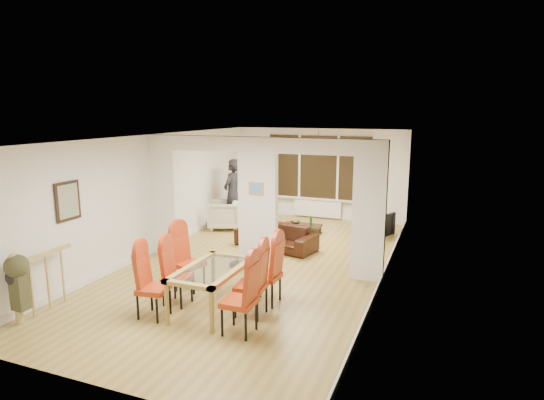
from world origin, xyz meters
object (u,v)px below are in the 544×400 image
Objects in this scene: dining_chair_lb at (177,274)px; dining_chair_lc at (189,260)px; dining_table at (212,289)px; dining_chair_rb at (251,281)px; armchair at (224,215)px; person at (233,193)px; television at (380,225)px; dining_chair_rc at (266,271)px; dining_chair_la at (153,284)px; dining_chair_ra at (239,296)px; bottle at (311,221)px; coffee_table at (302,229)px; sofa at (276,236)px; bowl at (295,222)px.

dining_chair_lb is 0.93× the size of dining_chair_lc.
dining_chair_lc is at bearing 142.58° from dining_table.
armchair is at bearing 116.55° from dining_chair_rb.
armchair is 0.62m from person.
dining_table is at bearing -174.59° from television.
dining_chair_lb is at bearing -179.10° from dining_table.
dining_chair_rc reaches higher than television.
dining_table is 1.37× the size of dining_chair_rc.
dining_chair_rb is at bearing 13.55° from dining_chair_la.
armchair is (-2.81, 4.53, -0.17)m from dining_chair_rb.
dining_chair_lb is 0.92× the size of dining_chair_ra.
dining_chair_la is 4.14× the size of bottle.
dining_chair_lb is 0.92× the size of dining_chair_rc.
coffee_table is at bearing 102.26° from dining_chair_rc.
dining_chair_lc is 4.26× the size of bottle.
dining_chair_rb is at bearing -81.45° from coffee_table.
coffee_table is at bearing 77.82° from armchair.
dining_chair_rb reaches higher than dining_chair_ra.
dining_chair_rc is 4.93m from armchair.
sofa reaches higher than bottle.
armchair is at bearing 102.13° from dining_chair_lb.
dining_chair_ra is 4.10m from sofa.
television is at bearing 8.36° from bowl.
dining_chair_rb is at bearing 10.98° from armchair.
dining_chair_lb is 0.54× the size of sofa.
dining_chair_lc is 0.59× the size of person.
dining_chair_la is at bearing -161.63° from dining_chair_rb.
dining_chair_lc is at bearing 96.56° from dining_chair_lb.
dining_chair_lb reaches higher than television.
dining_chair_la is 0.58× the size of person.
dining_chair_lb is at bearing -154.60° from dining_chair_rc.
dining_chair_lb is at bearing 72.09° from dining_chair_la.
dining_chair_ra is at bearing -87.50° from dining_chair_rb.
bowl is (0.48, 4.38, -0.29)m from dining_chair_lc.
dining_chair_rc is at bearing -77.58° from bowl.
bottle is at bearing 92.03° from dining_chair_lc.
television reaches higher than coffee_table.
dining_chair_lc reaches higher than bottle.
dining_chair_rb is (1.28, 0.06, 0.05)m from dining_chair_lb.
dining_chair_rb is 1.14× the size of coffee_table.
dining_table is 4.86m from bottle.
dining_chair_lc is 0.99× the size of dining_chair_rc.
dining_chair_ra reaches higher than coffee_table.
sofa is at bearing -106.23° from bottle.
dining_chair_lb is at bearing -2.38° from armchair.
person is at bearing 124.47° from dining_chair_rc.
armchair is 0.86× the size of coffee_table.
dining_chair_lb is 3.96× the size of bottle.
dining_chair_lc is at bearing -179.28° from dining_chair_rc.
dining_chair_la reaches higher than sofa.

